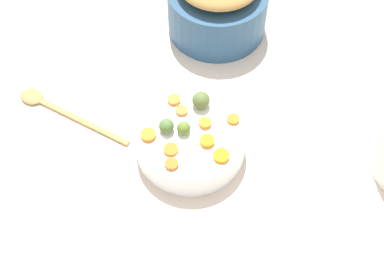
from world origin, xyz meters
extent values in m
cube|color=beige|center=(0.00, 0.00, 0.01)|extent=(2.40, 2.40, 0.02)
cylinder|color=white|center=(0.00, -0.04, 0.06)|extent=(0.24, 0.24, 0.07)
cylinder|color=#294F74|center=(-0.19, -0.36, 0.08)|extent=(0.25, 0.25, 0.13)
cylinder|color=orange|center=(-0.04, 0.04, 0.10)|extent=(0.04, 0.04, 0.01)
cylinder|color=orange|center=(0.06, 0.02, 0.10)|extent=(0.03, 0.03, 0.01)
cylinder|color=orange|center=(0.00, -0.09, 0.09)|extent=(0.03, 0.03, 0.01)
cylinder|color=orange|center=(-0.09, -0.03, 0.09)|extent=(0.04, 0.04, 0.01)
cylinder|color=orange|center=(0.01, -0.13, 0.10)|extent=(0.04, 0.04, 0.01)
cylinder|color=orange|center=(0.05, -0.01, 0.09)|extent=(0.04, 0.04, 0.01)
cylinder|color=orange|center=(0.09, -0.06, 0.10)|extent=(0.04, 0.04, 0.01)
cylinder|color=orange|center=(-0.03, -0.04, 0.10)|extent=(0.03, 0.03, 0.01)
cylinder|color=orange|center=(-0.02, 0.00, 0.10)|extent=(0.04, 0.04, 0.01)
sphere|color=#517B3A|center=(0.05, -0.06, 0.11)|extent=(0.03, 0.03, 0.03)
sphere|color=#5C7338|center=(-0.04, -0.09, 0.11)|extent=(0.04, 0.04, 0.04)
sphere|color=olive|center=(0.01, -0.04, 0.11)|extent=(0.03, 0.03, 0.03)
cube|color=#AC894F|center=(0.21, -0.19, 0.02)|extent=(0.17, 0.20, 0.01)
ellipsoid|color=#AC894F|center=(0.30, -0.30, 0.03)|extent=(0.07, 0.07, 0.01)
camera|label=1|loc=(0.22, 0.55, 1.03)|focal=50.40mm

